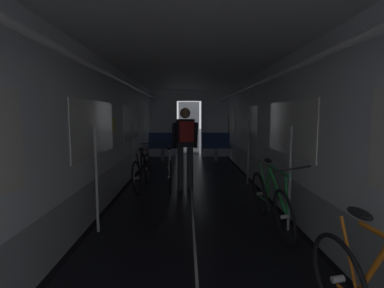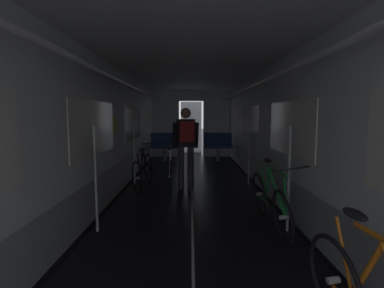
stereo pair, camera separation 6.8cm
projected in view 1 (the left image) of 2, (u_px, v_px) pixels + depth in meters
name	position (u px, v px, depth m)	size (l,w,h in m)	color
train_car_shell	(192.00, 106.00, 5.18)	(3.14, 12.34, 2.57)	black
bench_seat_far_left	(163.00, 144.00, 9.73)	(0.98, 0.51, 0.95)	gray
bench_seat_far_right	(216.00, 144.00, 9.76)	(0.98, 0.51, 0.95)	gray
bicycle_green	(271.00, 200.00, 3.96)	(0.44, 1.69, 0.96)	black
bicycle_black	(143.00, 171.00, 6.05)	(0.44, 1.69, 0.95)	black
person_cyclist_aisle	(185.00, 141.00, 5.83)	(0.55, 0.42, 1.69)	#2D2D33
bicycle_white_in_aisle	(170.00, 170.00, 6.15)	(0.44, 1.69, 0.94)	black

